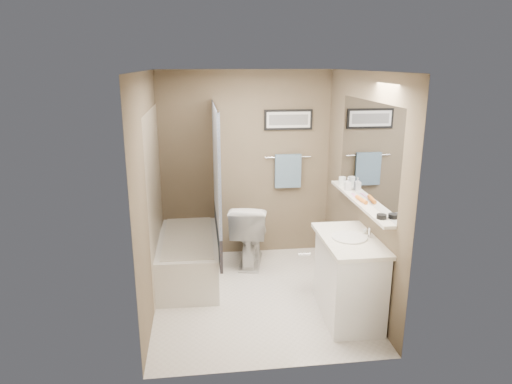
{
  "coord_description": "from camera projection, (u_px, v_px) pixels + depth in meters",
  "views": [
    {
      "loc": [
        -0.58,
        -4.48,
        2.48
      ],
      "look_at": [
        0.0,
        0.15,
        1.15
      ],
      "focal_mm": 32.0,
      "sensor_mm": 36.0,
      "label": 1
    }
  ],
  "objects": [
    {
      "name": "pink_comb",
      "position": [
        354.0,
        195.0,
        4.84
      ],
      "size": [
        0.04,
        0.16,
        0.01
      ],
      "primitive_type": "cube",
      "rotation": [
        0.0,
        0.0,
        -0.07
      ],
      "color": "pink",
      "rests_on": "shelf"
    },
    {
      "name": "curtain_lower",
      "position": [
        218.0,
        232.0,
        5.3
      ],
      "size": [
        0.03,
        1.45,
        0.36
      ],
      "primitive_type": "cube",
      "color": "#222E40",
      "rests_on": "curtain_rod"
    },
    {
      "name": "faucet_spout",
      "position": [
        370.0,
        232.0,
        4.42
      ],
      "size": [
        0.02,
        0.02,
        0.1
      ],
      "primitive_type": "cylinder",
      "color": "silver",
      "rests_on": "countertop"
    },
    {
      "name": "art_image",
      "position": [
        289.0,
        120.0,
        5.76
      ],
      "size": [
        0.5,
        0.0,
        0.13
      ],
      "primitive_type": "cube",
      "color": "#595959",
      "rests_on": "art_mat"
    },
    {
      "name": "countertop",
      "position": [
        350.0,
        240.0,
        4.42
      ],
      "size": [
        0.54,
        0.96,
        0.04
      ],
      "primitive_type": "cube",
      "color": "white",
      "rests_on": "vanity"
    },
    {
      "name": "wall_back",
      "position": [
        246.0,
        166.0,
        5.87
      ],
      "size": [
        2.2,
        0.04,
        2.4
      ],
      "primitive_type": "cube",
      "color": "brown",
      "rests_on": "ground"
    },
    {
      "name": "towel_bar",
      "position": [
        288.0,
        157.0,
        5.9
      ],
      "size": [
        0.6,
        0.02,
        0.02
      ],
      "primitive_type": "cylinder",
      "rotation": [
        0.0,
        1.57,
        0.0
      ],
      "color": "silver",
      "rests_on": "wall_back"
    },
    {
      "name": "glass_jar",
      "position": [
        342.0,
        181.0,
        5.24
      ],
      "size": [
        0.08,
        0.08,
        0.1
      ],
      "primitive_type": "cylinder",
      "color": "white",
      "rests_on": "shelf"
    },
    {
      "name": "curtain_rod",
      "position": [
        215.0,
        104.0,
        4.89
      ],
      "size": [
        0.02,
        1.55,
        0.02
      ],
      "primitive_type": "cylinder",
      "rotation": [
        1.57,
        0.0,
        0.0
      ],
      "color": "silver",
      "rests_on": "wall_left"
    },
    {
      "name": "ground",
      "position": [
        258.0,
        296.0,
        5.03
      ],
      "size": [
        2.5,
        2.5,
        0.0
      ],
      "primitive_type": "plane",
      "color": "silver",
      "rests_on": "ground"
    },
    {
      "name": "ceiling",
      "position": [
        258.0,
        73.0,
        4.37
      ],
      "size": [
        2.2,
        2.5,
        0.04
      ],
      "primitive_type": "cube",
      "color": "white",
      "rests_on": "wall_back"
    },
    {
      "name": "towel",
      "position": [
        288.0,
        171.0,
        5.93
      ],
      "size": [
        0.34,
        0.05,
        0.44
      ],
      "primitive_type": "cube",
      "color": "#83A8BE",
      "rests_on": "towel_bar"
    },
    {
      "name": "art_mat",
      "position": [
        289.0,
        120.0,
        5.77
      ],
      "size": [
        0.56,
        0.0,
        0.2
      ],
      "primitive_type": "cube",
      "color": "white",
      "rests_on": "art_frame"
    },
    {
      "name": "toilet",
      "position": [
        250.0,
        233.0,
        5.76
      ],
      "size": [
        0.6,
        0.87,
        0.81
      ],
      "primitive_type": "imported",
      "rotation": [
        0.0,
        0.0,
        2.93
      ],
      "color": "white",
      "rests_on": "ground"
    },
    {
      "name": "wall_left",
      "position": [
        151.0,
        195.0,
        4.57
      ],
      "size": [
        0.04,
        2.5,
        2.4
      ],
      "primitive_type": "cube",
      "color": "brown",
      "rests_on": "ground"
    },
    {
      "name": "shelf",
      "position": [
        359.0,
        201.0,
        4.71
      ],
      "size": [
        0.12,
        1.6,
        0.03
      ],
      "primitive_type": "cube",
      "color": "silver",
      "rests_on": "wall_right"
    },
    {
      "name": "tile_surround",
      "position": [
        155.0,
        200.0,
        5.1
      ],
      "size": [
        0.02,
        1.55,
        2.0
      ],
      "primitive_type": "cube",
      "color": "tan",
      "rests_on": "wall_left"
    },
    {
      "name": "candle_bowl_near",
      "position": [
        382.0,
        217.0,
        4.13
      ],
      "size": [
        0.09,
        0.09,
        0.04
      ],
      "primitive_type": "cylinder",
      "color": "black",
      "rests_on": "shelf"
    },
    {
      "name": "wall_right",
      "position": [
        359.0,
        188.0,
        4.83
      ],
      "size": [
        0.04,
        2.5,
        2.4
      ],
      "primitive_type": "cube",
      "color": "brown",
      "rests_on": "ground"
    },
    {
      "name": "tub_rim",
      "position": [
        188.0,
        237.0,
        5.37
      ],
      "size": [
        0.56,
        1.36,
        0.02
      ],
      "primitive_type": "cube",
      "color": "beige",
      "rests_on": "bathtub"
    },
    {
      "name": "wall_front",
      "position": [
        278.0,
        234.0,
        3.52
      ],
      "size": [
        2.2,
        0.04,
        2.4
      ],
      "primitive_type": "cube",
      "color": "brown",
      "rests_on": "ground"
    },
    {
      "name": "bathtub",
      "position": [
        189.0,
        257.0,
        5.44
      ],
      "size": [
        0.75,
        1.52,
        0.5
      ],
      "primitive_type": "cube",
      "rotation": [
        0.0,
        0.0,
        -0.03
      ],
      "color": "white",
      "rests_on": "ground"
    },
    {
      "name": "faucet_knob",
      "position": [
        366.0,
        231.0,
        4.53
      ],
      "size": [
        0.05,
        0.05,
        0.05
      ],
      "primitive_type": "sphere",
      "color": "silver",
      "rests_on": "countertop"
    },
    {
      "name": "mirror",
      "position": [
        367.0,
        151.0,
        4.57
      ],
      "size": [
        0.02,
        1.6,
        1.0
      ],
      "primitive_type": "cube",
      "color": "silver",
      "rests_on": "wall_right"
    },
    {
      "name": "door_handle",
      "position": [
        304.0,
        255.0,
        3.64
      ],
      "size": [
        0.1,
        0.02,
        0.02
      ],
      "primitive_type": "cylinder",
      "rotation": [
        0.0,
        1.57,
        0.0
      ],
      "color": "silver",
      "rests_on": "door"
    },
    {
      "name": "hair_brush_front",
      "position": [
        361.0,
        200.0,
        4.63
      ],
      "size": [
        0.06,
        0.22,
        0.04
      ],
      "primitive_type": "cylinder",
      "rotation": [
        1.57,
        0.0,
        0.1
      ],
      "color": "orange",
      "rests_on": "shelf"
    },
    {
      "name": "vanity",
      "position": [
        349.0,
        279.0,
        4.54
      ],
      "size": [
        0.54,
        0.92,
        0.8
      ],
      "primitive_type": "cube",
      "rotation": [
        0.0,
        0.0,
        -0.04
      ],
      "color": "white",
      "rests_on": "ground"
    },
    {
      "name": "soap_bottle",
      "position": [
        348.0,
        184.0,
        5.04
      ],
      "size": [
        0.07,
        0.07,
        0.14
      ],
      "primitive_type": "imported",
      "rotation": [
        0.0,
        0.0,
        -0.07
      ],
      "color": "#999999",
      "rests_on": "shelf"
    },
    {
      "name": "sink_basin",
      "position": [
        349.0,
        237.0,
        4.41
      ],
      "size": [
        0.34,
        0.34,
        0.01
      ],
      "primitive_type": "cylinder",
      "color": "silver",
      "rests_on": "countertop"
    },
    {
      "name": "art_frame",
      "position": [
        288.0,
        120.0,
        5.78
      ],
      "size": [
        0.62,
        0.02,
        0.26
      ],
      "primitive_type": "cube",
      "color": "black",
      "rests_on": "wall_back"
    },
    {
      "name": "curtain_upper",
      "position": [
        216.0,
        163.0,
        5.07
      ],
      "size": [
        0.03,
        1.45,
        1.28
      ],
      "primitive_type": "cube",
      "color": "silver",
      "rests_on": "curtain_rod"
    },
    {
      "name": "door",
      "position": [
        346.0,
        255.0,
        3.63
      ],
      "size": [
        0.8,
        0.02,
        2.0
      ],
      "primitive_type": "cube",
      "color": "silver",
      "rests_on": "wall_front"
    }
  ]
}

